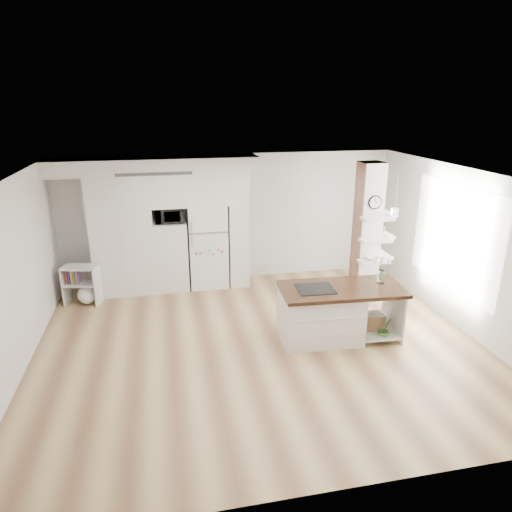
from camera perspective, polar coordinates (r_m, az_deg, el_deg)
The scene contains 14 objects.
floor at distance 7.49m, azimuth 0.42°, elevation -10.98°, with size 7.00×6.00×0.01m, color tan.
room at distance 6.76m, azimuth 0.46°, elevation 2.77°, with size 7.04×6.04×2.72m.
cabinet_wall at distance 9.29m, azimuth -11.89°, elevation 4.64°, with size 4.00×0.71×2.70m.
refrigerator at distance 9.51m, azimuth -6.07°, elevation 1.33°, with size 0.78×0.69×1.75m.
column at distance 8.70m, azimuth 14.35°, elevation 2.43°, with size 0.69×0.90×2.70m.
window at distance 8.52m, azimuth 23.53°, elevation 2.13°, with size 2.40×2.40×0.00m, color white.
pendant_light at distance 7.36m, azimuth 13.32°, elevation 5.75°, with size 0.12×0.12×0.10m, color white.
kitchen_island at distance 7.56m, azimuth 8.88°, elevation -6.95°, with size 2.02×1.05×1.46m.
bookshelf at distance 9.35m, azimuth -20.74°, elevation -3.70°, with size 0.71×0.50×0.76m.
floor_plant_a at distance 7.76m, azimuth 15.76°, elevation -8.85°, with size 0.23×0.19×0.43m, color #40722D.
floor_plant_b at distance 10.47m, azimuth 13.73°, elevation -1.13°, with size 0.27×0.27×0.48m, color #40722D.
microwave at distance 9.23m, azimuth -10.83°, elevation 5.03°, with size 0.54×0.37×0.30m, color #2D2D2D.
shelf_plant at distance 8.91m, azimuth 15.44°, elevation 3.88°, with size 0.27×0.23×0.30m, color #40722D.
decor_bowl at distance 8.57m, azimuth 14.35°, elevation -0.28°, with size 0.22×0.22×0.05m, color white.
Camera 1 is at (-1.37, -6.34, 3.74)m, focal length 32.00 mm.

